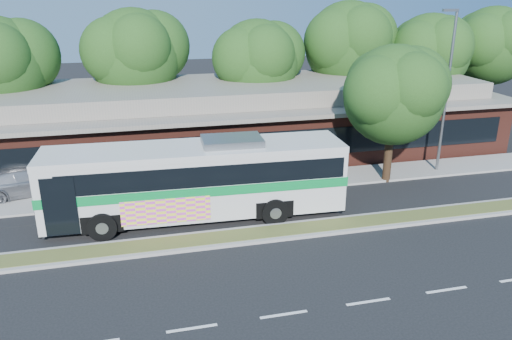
{
  "coord_description": "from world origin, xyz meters",
  "views": [
    {
      "loc": [
        -7.12,
        -18.1,
        9.97
      ],
      "look_at": [
        -1.9,
        3.36,
        2.0
      ],
      "focal_mm": 35.0,
      "sensor_mm": 36.0,
      "label": 1
    }
  ],
  "objects_px": {
    "sedan": "(27,180)",
    "sidewalk_tree": "(399,92)",
    "transit_bus": "(197,175)",
    "lamp_post": "(447,88)"
  },
  "relations": [
    {
      "from": "sidewalk_tree",
      "to": "lamp_post",
      "type": "bearing_deg",
      "value": 10.21
    },
    {
      "from": "sedan",
      "to": "sidewalk_tree",
      "type": "relative_size",
      "value": 0.7
    },
    {
      "from": "sidewalk_tree",
      "to": "transit_bus",
      "type": "bearing_deg",
      "value": -167.89
    },
    {
      "from": "transit_bus",
      "to": "lamp_post",
      "type": "bearing_deg",
      "value": 13.84
    },
    {
      "from": "transit_bus",
      "to": "sedan",
      "type": "relative_size",
      "value": 2.59
    },
    {
      "from": "sedan",
      "to": "sidewalk_tree",
      "type": "distance_m",
      "value": 19.89
    },
    {
      "from": "sedan",
      "to": "sidewalk_tree",
      "type": "height_order",
      "value": "sidewalk_tree"
    },
    {
      "from": "transit_bus",
      "to": "sedan",
      "type": "height_order",
      "value": "transit_bus"
    },
    {
      "from": "sedan",
      "to": "sidewalk_tree",
      "type": "bearing_deg",
      "value": -113.79
    },
    {
      "from": "sidewalk_tree",
      "to": "sedan",
      "type": "bearing_deg",
      "value": 172.52
    }
  ]
}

